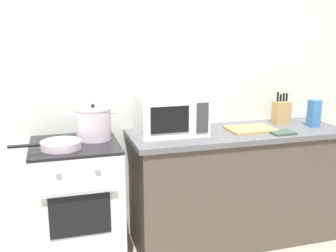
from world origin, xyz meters
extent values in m
cube|color=silver|center=(0.30, 0.97, 1.25)|extent=(4.40, 0.10, 2.50)
cube|color=#4C4238|center=(0.90, 0.62, 0.44)|extent=(1.64, 0.56, 0.88)
cube|color=#59595E|center=(0.90, 0.62, 0.90)|extent=(1.70, 0.60, 0.04)
cube|color=silver|center=(-0.35, 0.60, 0.45)|extent=(0.60, 0.60, 0.90)
cube|color=black|center=(-0.35, 0.60, 0.91)|extent=(0.60, 0.60, 0.02)
cube|color=black|center=(-0.35, 0.30, 0.52)|extent=(0.39, 0.01, 0.28)
cylinder|color=silver|center=(-0.35, 0.27, 0.70)|extent=(0.48, 0.02, 0.02)
cylinder|color=silver|center=(-0.47, 0.29, 0.84)|extent=(0.04, 0.02, 0.04)
cylinder|color=silver|center=(-0.23, 0.29, 0.84)|extent=(0.04, 0.02, 0.04)
cylinder|color=silver|center=(-0.20, 0.69, 1.03)|extent=(0.25, 0.25, 0.22)
cylinder|color=silver|center=(-0.20, 0.69, 1.14)|extent=(0.26, 0.26, 0.01)
sphere|color=black|center=(-0.20, 0.69, 1.16)|extent=(0.03, 0.03, 0.03)
cylinder|color=silver|center=(-0.35, 0.69, 1.10)|extent=(0.05, 0.01, 0.01)
cylinder|color=silver|center=(-0.06, 0.69, 1.10)|extent=(0.05, 0.01, 0.01)
cylinder|color=silver|center=(-0.44, 0.51, 0.95)|extent=(0.27, 0.27, 0.05)
cylinder|color=black|center=(-0.67, 0.51, 0.96)|extent=(0.20, 0.02, 0.02)
cube|color=white|center=(0.37, 0.68, 1.07)|extent=(0.50, 0.36, 0.30)
cube|color=black|center=(0.31, 0.50, 1.07)|extent=(0.28, 0.01, 0.19)
cube|color=#38383D|center=(0.56, 0.50, 1.07)|extent=(0.09, 0.01, 0.22)
cube|color=tan|center=(1.00, 0.60, 0.93)|extent=(0.36, 0.26, 0.02)
cube|color=tan|center=(1.36, 0.74, 1.02)|extent=(0.13, 0.10, 0.19)
cylinder|color=black|center=(1.31, 0.74, 1.15)|extent=(0.02, 0.02, 0.08)
cylinder|color=black|center=(1.34, 0.74, 1.14)|extent=(0.02, 0.02, 0.06)
cylinder|color=black|center=(1.37, 0.74, 1.14)|extent=(0.02, 0.02, 0.07)
cylinder|color=black|center=(1.40, 0.74, 1.14)|extent=(0.02, 0.02, 0.07)
cube|color=teal|center=(1.55, 0.57, 1.03)|extent=(0.08, 0.08, 0.22)
cube|color=#384C42|center=(1.18, 0.44, 0.93)|extent=(0.18, 0.14, 0.02)
camera|label=1|loc=(-0.46, -2.09, 1.67)|focal=42.03mm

